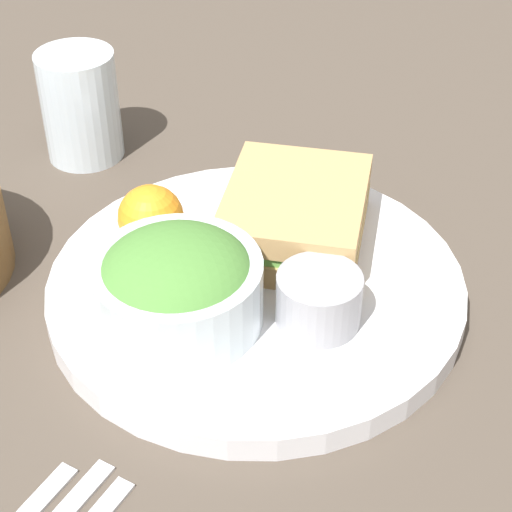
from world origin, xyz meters
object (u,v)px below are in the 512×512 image
at_px(plate, 256,287).
at_px(sandwich, 295,215).
at_px(dressing_cup, 319,300).
at_px(salad_bowl, 177,285).
at_px(drink_glass, 80,106).

height_order(plate, sandwich, sandwich).
distance_m(sandwich, dressing_cup, 0.10).
distance_m(plate, dressing_cup, 0.07).
bearing_deg(plate, salad_bowl, 147.83).
xyz_separation_m(salad_bowl, drink_glass, (0.21, 0.18, 0.00)).
distance_m(salad_bowl, dressing_cup, 0.10).
relative_size(plate, drink_glass, 3.05).
height_order(plate, dressing_cup, dressing_cup).
relative_size(sandwich, drink_glass, 1.36).
xyz_separation_m(plate, salad_bowl, (-0.06, 0.04, 0.04)).
bearing_deg(dressing_cup, plate, 59.73).
relative_size(dressing_cup, drink_glass, 0.58).
bearing_deg(drink_glass, sandwich, -112.46).
xyz_separation_m(sandwich, drink_glass, (0.09, 0.23, 0.01)).
relative_size(sandwich, salad_bowl, 1.18).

